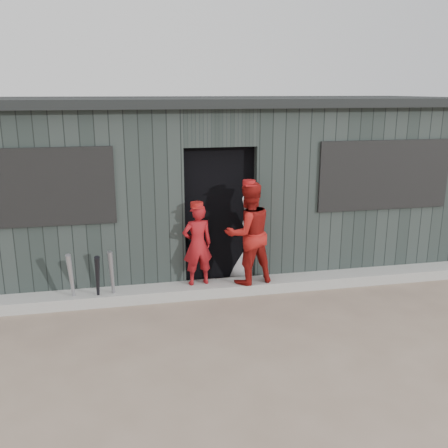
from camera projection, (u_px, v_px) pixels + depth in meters
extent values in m
plane|color=#746050|center=(259.00, 360.00, 5.23)|extent=(80.00, 80.00, 0.00)
cube|color=gray|center=(224.00, 288.00, 6.93)|extent=(8.00, 0.36, 0.15)
cone|color=#9897A0|center=(72.00, 281.00, 6.34)|extent=(0.08, 0.29, 0.77)
cone|color=gray|center=(112.00, 278.00, 6.48)|extent=(0.10, 0.17, 0.75)
cone|color=black|center=(98.00, 281.00, 6.37)|extent=(0.11, 0.35, 0.75)
imported|color=maroon|center=(197.00, 245.00, 6.74)|extent=(0.45, 0.33, 1.13)
imported|color=maroon|center=(248.00, 233.00, 6.76)|extent=(0.79, 0.68, 1.41)
imported|color=#ABABAB|center=(242.00, 234.00, 7.30)|extent=(0.71, 0.48, 1.40)
cube|color=black|center=(203.00, 186.00, 8.22)|extent=(7.60, 2.70, 2.20)
cube|color=#2B3331|center=(49.00, 209.00, 6.45)|extent=(3.50, 0.20, 2.50)
cube|color=#2C3432|center=(370.00, 194.00, 7.32)|extent=(3.50, 0.20, 2.50)
cube|color=#2A3230|center=(219.00, 128.00, 6.63)|extent=(1.00, 0.20, 0.50)
cube|color=#252C2A|center=(417.00, 175.00, 8.97)|extent=(0.20, 3.00, 2.50)
cube|color=#272E2B|center=(191.00, 170.00, 9.53)|extent=(8.00, 0.20, 2.50)
cube|color=black|center=(202.00, 101.00, 7.87)|extent=(8.30, 3.30, 0.12)
cube|color=black|center=(33.00, 188.00, 6.23)|extent=(2.00, 0.04, 1.00)
cube|color=black|center=(385.00, 175.00, 7.16)|extent=(2.00, 0.04, 1.00)
cube|color=black|center=(203.00, 188.00, 7.30)|extent=(0.21, 0.21, 0.93)
cube|color=black|center=(224.00, 188.00, 7.50)|extent=(0.22, 0.20, 0.75)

